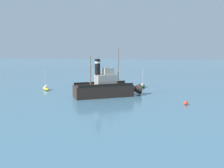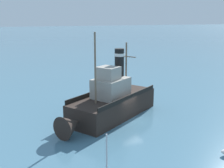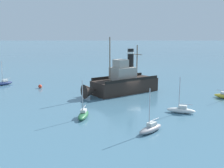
{
  "view_description": "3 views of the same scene",
  "coord_description": "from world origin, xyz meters",
  "views": [
    {
      "loc": [
        47.95,
        15.99,
        8.97
      ],
      "look_at": [
        0.76,
        3.03,
        2.57
      ],
      "focal_mm": 38.0,
      "sensor_mm": 36.0,
      "label": 1
    },
    {
      "loc": [
        -27.59,
        12.26,
        11.46
      ],
      "look_at": [
        4.15,
        0.72,
        3.24
      ],
      "focal_mm": 45.0,
      "sensor_mm": 36.0,
      "label": 2
    },
    {
      "loc": [
        -47.48,
        3.92,
        10.79
      ],
      "look_at": [
        1.54,
        3.76,
        1.6
      ],
      "focal_mm": 45.0,
      "sensor_mm": 36.0,
      "label": 3
    }
  ],
  "objects": [
    {
      "name": "ground_plane",
      "position": [
        0.0,
        0.0,
        0.0
      ],
      "size": [
        600.0,
        600.0,
        0.0
      ],
      "primitive_type": "plane",
      "color": "#477289"
    },
    {
      "name": "mooring_buoy",
      "position": [
        5.71,
        17.66,
        0.36
      ],
      "size": [
        0.73,
        0.73,
        0.73
      ],
      "primitive_type": "sphere",
      "color": "red",
      "rests_on": "ground"
    },
    {
      "name": "sailboat_grey",
      "position": [
        -18.39,
        -0.39,
        0.43
      ],
      "size": [
        3.54,
        3.39,
        4.9
      ],
      "color": "gray",
      "rests_on": "ground"
    },
    {
      "name": "old_tugboat",
      "position": [
        1.39,
        1.93,
        1.83
      ],
      "size": [
        11.01,
        13.74,
        9.9
      ],
      "color": "#2D231E",
      "rests_on": "ground"
    },
    {
      "name": "sailboat_yellow",
      "position": [
        -2.92,
        -14.76,
        0.43
      ],
      "size": [
        3.46,
        3.47,
        4.9
      ],
      "color": "gold",
      "rests_on": "ground"
    },
    {
      "name": "sailboat_green",
      "position": [
        -13.21,
        7.44,
        0.43
      ],
      "size": [
        3.9,
        1.51,
        4.9
      ],
      "color": "#286B3D",
      "rests_on": "ground"
    },
    {
      "name": "sailboat_white",
      "position": [
        -11.14,
        -5.49,
        0.43
      ],
      "size": [
        2.32,
        3.95,
        4.9
      ],
      "color": "white",
      "rests_on": "ground"
    }
  ]
}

